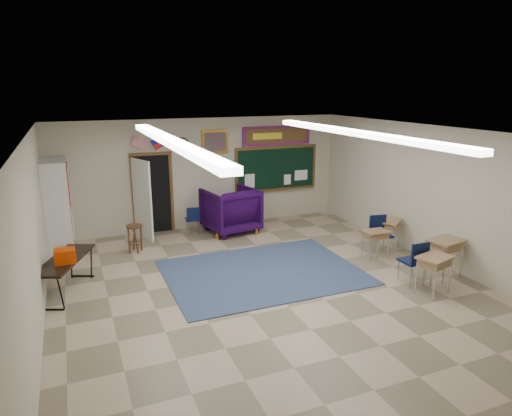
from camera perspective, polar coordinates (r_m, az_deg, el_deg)
name	(u,v)px	position (r m, az deg, el deg)	size (l,w,h in m)	color
floor	(270,289)	(8.99, 1.73, -10.09)	(9.00, 9.00, 0.00)	tan
back_wall	(203,174)	(12.60, -6.63, 4.30)	(8.00, 0.04, 3.00)	#B3AD91
front_wall	(459,331)	(5.01, 24.09, -13.81)	(8.00, 0.04, 3.00)	#B3AD91
left_wall	(32,242)	(7.80, -26.16, -3.81)	(0.04, 9.00, 3.00)	#B3AD91
right_wall	(438,196)	(10.70, 21.75, 1.43)	(0.04, 9.00, 3.00)	#B3AD91
ceiling	(271,133)	(8.19, 1.89, 9.31)	(8.00, 9.00, 0.04)	white
area_rug	(263,272)	(9.73, 0.87, -8.01)	(4.00, 3.00, 0.02)	#334062
fluorescent_strips	(271,137)	(8.19, 1.89, 8.89)	(3.86, 6.00, 0.10)	white
doorway	(150,195)	(12.23, -13.15, 1.57)	(1.10, 0.89, 2.16)	black
chalkboard	(276,170)	(13.33, 2.58, 4.81)	(2.55, 0.14, 1.30)	brown
bulletin_board	(277,136)	(13.19, 2.62, 9.03)	(2.10, 0.05, 0.55)	red
framed_art_print	(215,142)	(12.54, -5.15, 8.22)	(0.75, 0.05, 0.65)	#A36A1F
wall_clock	(182,143)	(12.30, -9.19, 7.96)	(0.32, 0.05, 0.32)	black
wall_flags	(150,140)	(12.10, -13.15, 8.27)	(1.16, 0.06, 0.70)	red
storage_cabinet	(58,206)	(11.60, -23.55, 0.18)	(0.59, 1.25, 2.20)	silver
wingback_armchair	(231,210)	(12.26, -3.20, -0.24)	(1.28, 1.32, 1.20)	#1D042F
student_chair_reading	(193,220)	(12.23, -7.93, -1.48)	(0.38, 0.38, 0.75)	black
student_chair_desk_a	(412,262)	(9.55, 18.94, -6.41)	(0.46, 0.46, 0.91)	black
student_chair_desk_b	(381,236)	(10.94, 15.36, -3.42)	(0.46, 0.46, 0.91)	black
student_desk_front_left	(375,243)	(10.71, 14.69, -4.26)	(0.56, 0.43, 0.66)	olive
student_desk_front_right	(389,233)	(11.41, 16.30, -3.01)	(0.76, 0.72, 0.73)	olive
student_desk_back_left	(433,273)	(9.25, 21.30, -7.58)	(0.73, 0.62, 0.75)	olive
student_desk_back_right	(444,256)	(10.08, 22.49, -5.62)	(0.77, 0.63, 0.82)	olive
folding_table	(66,274)	(9.41, -22.62, -7.64)	(1.15, 1.74, 0.94)	black
wooden_stool	(135,238)	(11.15, -14.88, -3.67)	(0.37, 0.37, 0.66)	#4D2B17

